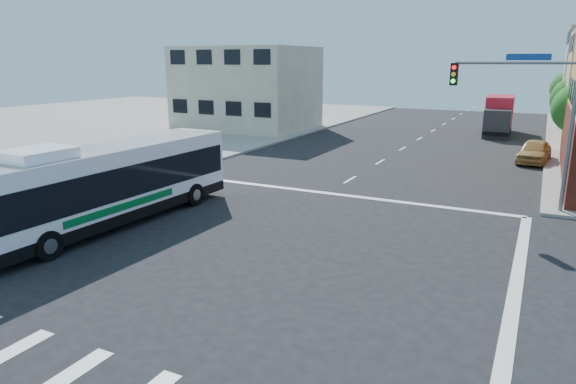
% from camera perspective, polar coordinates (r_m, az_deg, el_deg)
% --- Properties ---
extents(ground, '(120.00, 120.00, 0.00)m').
position_cam_1_polar(ground, '(18.73, -6.81, -6.68)').
color(ground, black).
rests_on(ground, ground).
extents(sidewalk_nw, '(50.00, 50.00, 0.15)m').
position_cam_1_polar(sidewalk_nw, '(67.06, -15.64, 8.21)').
color(sidewalk_nw, gray).
rests_on(sidewalk_nw, ground).
extents(building_west, '(12.06, 10.06, 8.00)m').
position_cam_1_polar(building_west, '(52.00, -4.55, 11.38)').
color(building_west, beige).
rests_on(building_west, ground).
extents(signal_mast_ne, '(7.91, 1.13, 8.07)m').
position_cam_1_polar(signal_mast_ne, '(25.22, 25.34, 9.13)').
color(signal_mast_ne, slate).
rests_on(signal_mast_ne, ground).
extents(street_tree_b, '(3.80, 3.80, 5.79)m').
position_cam_1_polar(street_tree_b, '(50.59, 29.36, 9.25)').
color(street_tree_b, '#321E12').
rests_on(street_tree_b, ground).
extents(street_tree_c, '(3.40, 3.40, 5.29)m').
position_cam_1_polar(street_tree_c, '(58.59, 29.04, 9.46)').
color(street_tree_c, '#321E12').
rests_on(street_tree_c, ground).
extents(street_tree_d, '(4.00, 4.00, 6.03)m').
position_cam_1_polar(street_tree_d, '(66.55, 28.88, 10.22)').
color(street_tree_d, '#321E12').
rests_on(street_tree_d, ground).
extents(transit_bus, '(3.16, 12.48, 3.67)m').
position_cam_1_polar(transit_bus, '(22.49, -19.34, 0.97)').
color(transit_bus, black).
rests_on(transit_bus, ground).
extents(box_truck, '(2.56, 7.81, 3.48)m').
position_cam_1_polar(box_truck, '(51.98, 22.38, 7.80)').
color(box_truck, '#2A292F').
rests_on(box_truck, ground).
extents(parked_car, '(2.31, 4.71, 1.55)m').
position_cam_1_polar(parked_car, '(38.44, 25.70, 4.10)').
color(parked_car, tan).
rests_on(parked_car, ground).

